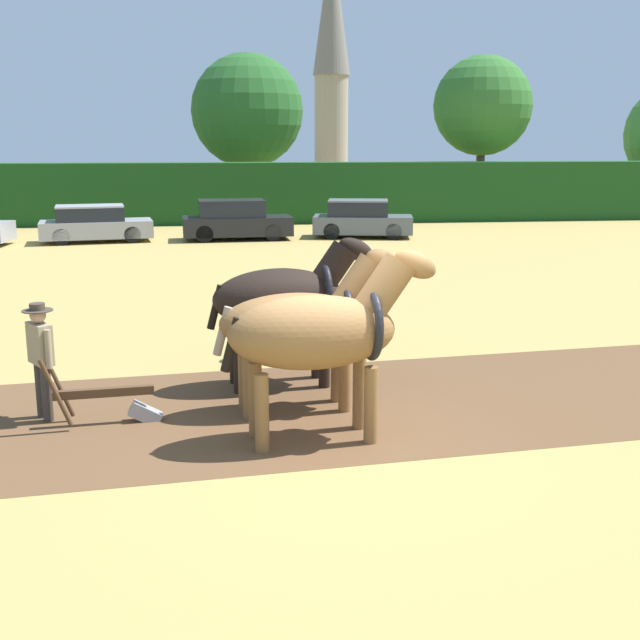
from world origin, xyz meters
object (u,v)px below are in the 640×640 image
Objects in this scene: church_spire at (331,57)px; parked_car_left at (95,224)px; plow at (114,401)px; draft_horse_trail_left at (285,298)px; tree_center_left at (247,111)px; farmer_at_plow at (41,353)px; parked_car_center at (361,219)px; farmer_beside_team at (285,307)px; tree_center at (483,106)px; draft_horse_lead_right at (302,321)px; parked_car_center_left at (236,220)px; draft_horse_lead_left at (321,332)px.

church_spire is 4.63× the size of parked_car_left.
draft_horse_trail_left is at bearing 24.96° from plow.
farmer_at_plow is (-4.03, -32.05, -4.36)m from tree_center_left.
plow is 22.30m from parked_car_center.
church_spire reaches higher than farmer_beside_team.
draft_horse_trail_left is at bearing -113.51° from tree_center.
draft_horse_lead_right is at bearing 0.00° from plow.
tree_center is 2.96× the size of draft_horse_trail_left.
farmer_beside_team is 17.85m from parked_car_center_left.
church_spire reaches higher than parked_car_center.
farmer_beside_team is 0.37× the size of parked_car_left.
tree_center_left is 31.08m from draft_horse_trail_left.
draft_horse_lead_right is at bearing -91.40° from parked_car_center_left.
draft_horse_lead_left is 1.79× the size of plow.
parked_car_left is (-3.30, 20.88, 0.37)m from plow.
church_spire is at bearing 60.24° from parked_car_left.
parked_car_left is 1.05× the size of parked_car_center.
tree_center_left reaches higher than tree_center.
tree_center_left is at bearing -106.82° from church_spire.
draft_horse_trail_left is at bearing 90.75° from draft_horse_lead_right.
plow is (-2.51, -1.50, -1.10)m from draft_horse_trail_left.
farmer_beside_team is at bearing 4.67° from farmer_at_plow.
tree_center is 5.00× the size of plow.
draft_horse_trail_left is at bearing -92.68° from parked_car_center.
draft_horse_lead_left reaches higher than plow.
church_spire is 12.28× the size of farmer_at_plow.
parked_car_center is (4.11, -11.21, -4.61)m from tree_center_left.
draft_horse_lead_left is 1.24m from draft_horse_lead_right.
draft_horse_trail_left is 1.69× the size of plow.
parked_car_center is at bearing 65.35° from plow.
tree_center is at bearing 60.54° from draft_horse_trail_left.
farmer_beside_team is (-12.34, -26.99, -4.60)m from tree_center.
parked_car_left is at bearing 50.99° from farmer_beside_team.
parked_car_center is (7.15, 21.12, 0.41)m from plow.
farmer_beside_team is (0.12, 1.64, -0.48)m from draft_horse_trail_left.
parked_car_center_left is (-0.94, -11.34, -4.58)m from tree_center_left.
draft_horse_lead_right is 0.68× the size of parked_car_center.
draft_horse_lead_right is 2.85m from plow.
tree_center_left is 32.86m from plow.
draft_horse_lead_right reaches higher than farmer_beside_team.
draft_horse_trail_left is at bearing -91.73° from parked_car_center_left.
church_spire is 4.71× the size of parked_car_center_left.
tree_center_left is 3.03× the size of draft_horse_trail_left.
church_spire is at bearing 97.60° from tree_center.
draft_horse_lead_left is at bearing -24.88° from plow.
draft_horse_lead_left is (-12.19, -31.08, -4.09)m from tree_center.
church_spire reaches higher than farmer_at_plow.
parked_car_center_left is at bearing 85.57° from draft_horse_lead_right.
plow is (-3.05, -32.33, -5.01)m from tree_center_left.
parked_car_left is 10.46m from parked_car_center.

